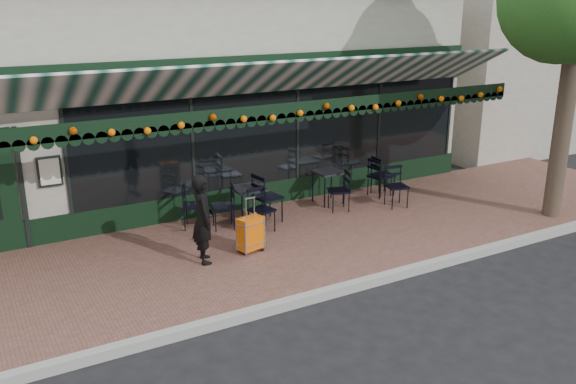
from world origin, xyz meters
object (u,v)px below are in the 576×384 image
cafe_table_b (248,191)px  chair_a_front (397,187)px  cafe_table_a (328,174)px  chair_b_right (268,198)px  chair_b_front (262,210)px  chair_solo (194,206)px  chair_a_left (339,191)px  chair_a_right (383,176)px  chair_a_extra (380,177)px  chair_b_left (223,207)px  woman (203,219)px  suitcase (251,234)px

cafe_table_b → chair_a_front: (3.21, -0.64, -0.23)m
cafe_table_a → chair_b_right: bearing=-166.6°
cafe_table_b → cafe_table_a: bearing=8.0°
cafe_table_a → chair_b_right: 1.75m
chair_b_front → chair_solo: chair_solo is taller
chair_solo → chair_b_right: bearing=-79.7°
chair_a_left → chair_a_right: chair_a_right is taller
chair_a_front → chair_solo: chair_solo is taller
chair_a_extra → chair_solo: 4.38m
cafe_table_b → chair_a_front: chair_a_front is taller
cafe_table_a → cafe_table_b: cafe_table_b is taller
chair_a_left → chair_b_front: (-1.98, -0.32, 0.01)m
chair_a_right → chair_a_front: size_ratio=1.03×
chair_b_left → chair_solo: chair_solo is taller
woman → chair_b_right: woman is taller
chair_b_left → chair_b_front: (0.56, -0.54, -0.01)m
cafe_table_a → chair_a_right: chair_a_right is taller
chair_b_left → chair_solo: (-0.47, 0.30, 0.00)m
cafe_table_b → chair_b_front: bearing=-88.9°
chair_a_left → chair_b_left: 2.55m
cafe_table_a → chair_a_front: 1.49m
chair_a_front → cafe_table_b: bearing=-179.4°
woman → chair_b_front: woman is taller
cafe_table_a → chair_b_front: size_ratio=0.84×
cafe_table_b → woman: bearing=-138.1°
cafe_table_a → chair_a_extra: size_ratio=0.81×
chair_a_front → chair_a_extra: bearing=91.1°
chair_a_right → chair_b_front: bearing=104.8°
cafe_table_b → chair_solo: bearing=164.4°
chair_a_left → suitcase: bearing=-49.8°
cafe_table_b → chair_solo: size_ratio=0.84×
chair_a_extra → chair_b_left: 3.91m
cafe_table_b → chair_a_extra: 3.37m
suitcase → chair_b_front: 0.99m
chair_solo → chair_a_left: bearing=-73.5°
chair_b_front → woman: bearing=-166.1°
chair_a_front → chair_b_right: size_ratio=0.87×
cafe_table_b → chair_a_left: chair_a_left is taller
chair_a_right → chair_a_extra: bearing=106.6°
suitcase → chair_a_left: (2.60, 1.09, 0.09)m
chair_b_right → chair_b_front: chair_b_right is taller
woman → chair_a_extra: bearing=-60.9°
woman → chair_solo: size_ratio=1.74×
chair_b_right → chair_solo: 1.45m
chair_b_front → chair_solo: bearing=127.5°
suitcase → chair_b_front: bearing=37.4°
woman → cafe_table_b: bearing=-35.7°
chair_a_front → suitcase: bearing=-157.9°
woman → chair_a_left: bearing=-60.3°
chair_a_front → chair_a_left: bearing=173.6°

